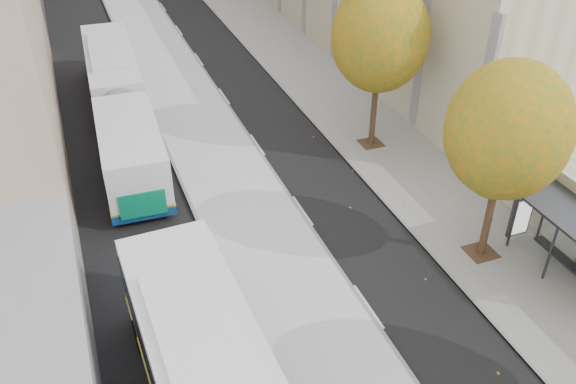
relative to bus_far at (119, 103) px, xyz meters
name	(u,v)px	position (x,y,z in m)	size (l,w,h in m)	color
bus_platform	(167,69)	(3.70, 7.20, -1.50)	(4.25, 150.00, 0.15)	#B1B1B1
sidewalk	(288,53)	(11.70, 7.20, -1.53)	(4.75, 150.00, 0.08)	slate
tree_c	(508,131)	(11.17, -14.80, 3.68)	(4.20, 4.20, 7.28)	#312312
tree_d	(380,37)	(11.17, -5.80, 3.89)	(4.40, 4.40, 7.60)	#312312
bus_far	(119,103)	(0.00, 0.00, 0.00)	(3.22, 17.37, 2.88)	silver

